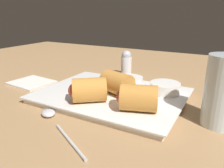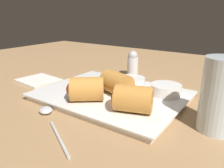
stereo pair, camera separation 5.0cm
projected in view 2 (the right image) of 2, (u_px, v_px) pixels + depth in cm
name	position (u px, v px, depth cm)	size (l,w,h in cm)	color
table_surface	(109.00, 102.00, 53.00)	(180.00, 140.00, 2.00)	#A87F54
serving_plate	(112.00, 95.00, 52.28)	(33.44, 25.42, 1.50)	white
roll_front_left	(131.00, 99.00, 41.38)	(8.41, 7.13, 5.16)	#C68438
roll_front_right	(116.00, 82.00, 50.89)	(8.40, 7.01, 5.16)	#C68438
roll_back_left	(85.00, 89.00, 46.45)	(8.70, 8.39, 5.16)	#C68438
dipping_bowl_near	(131.00, 82.00, 55.32)	(7.07, 7.07, 2.46)	white
dipping_bowl_far	(166.00, 89.00, 50.16)	(7.07, 7.07, 2.46)	white
spoon	(48.00, 115.00, 42.73)	(17.05, 10.15, 1.18)	silver
napkin	(39.00, 80.00, 65.08)	(12.09, 10.56, 0.60)	silver
drinking_glass	(221.00, 96.00, 36.40)	(6.49, 6.49, 12.93)	silver
salt_shaker	(133.00, 64.00, 69.51)	(3.40, 3.40, 8.14)	silver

